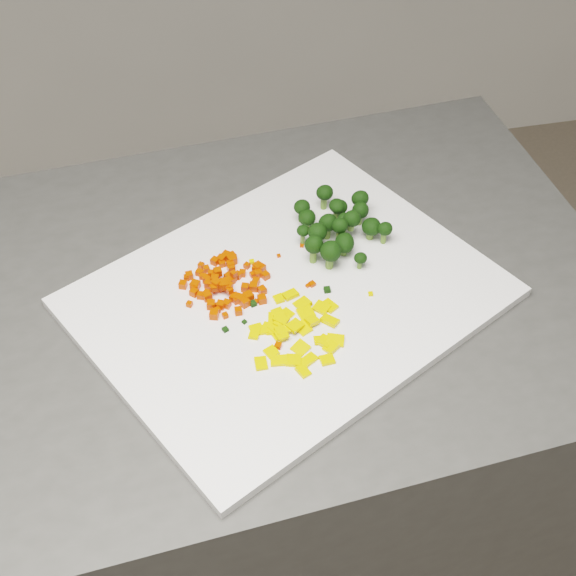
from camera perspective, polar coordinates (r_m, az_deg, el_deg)
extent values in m
cube|color=#40403D|center=(1.37, -1.30, -12.94)|extent=(0.95, 0.70, 0.90)
cube|color=white|center=(0.99, 0.00, -0.66)|extent=(0.59, 0.55, 0.01)
cube|color=red|center=(0.99, -4.07, 0.54)|extent=(0.01, 0.01, 0.01)
cube|color=red|center=(0.98, -5.29, 0.01)|extent=(0.01, 0.01, 0.01)
cube|color=red|center=(1.01, -6.35, 1.09)|extent=(0.01, 0.01, 0.01)
cube|color=red|center=(0.98, -6.23, -0.53)|extent=(0.01, 0.01, 0.01)
cube|color=red|center=(0.99, -4.77, 0.16)|extent=(0.01, 0.01, 0.01)
cube|color=red|center=(1.01, -2.94, 1.60)|extent=(0.01, 0.01, 0.01)
cube|color=red|center=(0.97, -3.78, -0.68)|extent=(0.01, 0.01, 0.01)
cube|color=red|center=(1.01, -7.04, 0.89)|extent=(0.01, 0.01, 0.01)
cube|color=red|center=(0.97, -4.25, 0.10)|extent=(0.01, 0.01, 0.01)
cube|color=red|center=(0.97, -4.81, -1.21)|extent=(0.01, 0.01, 0.01)
cube|color=red|center=(1.01, -5.83, 1.36)|extent=(0.01, 0.01, 0.01)
cube|color=red|center=(1.00, -3.56, 0.91)|extent=(0.01, 0.01, 0.01)
cube|color=red|center=(0.97, -7.02, -1.15)|extent=(0.01, 0.01, 0.01)
cube|color=red|center=(1.00, -7.23, 0.73)|extent=(0.01, 0.01, 0.01)
cube|color=red|center=(0.99, -6.62, 0.20)|extent=(0.01, 0.01, 0.01)
cube|color=red|center=(0.98, -4.84, 0.25)|extent=(0.01, 0.01, 0.01)
cube|color=red|center=(1.00, -2.10, 1.08)|extent=(0.01, 0.01, 0.01)
cube|color=red|center=(0.99, -4.99, 0.07)|extent=(0.01, 0.01, 0.01)
cube|color=red|center=(0.99, -4.78, 0.23)|extent=(0.01, 0.01, 0.01)
cube|color=red|center=(0.99, -7.48, 0.24)|extent=(0.01, 0.01, 0.01)
cube|color=red|center=(0.97, -3.09, -1.04)|extent=(0.01, 0.01, 0.01)
cube|color=red|center=(0.96, -5.05, -1.59)|extent=(0.01, 0.01, 0.01)
cube|color=red|center=(1.00, -5.48, 1.05)|extent=(0.01, 0.01, 0.01)
cube|color=red|center=(0.98, -5.78, -0.58)|extent=(0.01, 0.01, 0.01)
cube|color=red|center=(0.97, -3.87, -0.71)|extent=(0.01, 0.01, 0.01)
cube|color=red|center=(0.97, -3.44, -0.78)|extent=(0.01, 0.01, 0.01)
cube|color=red|center=(1.00, -3.93, 0.65)|extent=(0.01, 0.01, 0.01)
cube|color=red|center=(0.96, -4.49, -1.96)|extent=(0.01, 0.01, 0.01)
cube|color=red|center=(1.00, -1.60, 0.89)|extent=(0.01, 0.01, 0.01)
cube|color=red|center=(1.02, -6.20, 1.61)|extent=(0.01, 0.01, 0.01)
cube|color=red|center=(1.01, -2.28, 1.40)|extent=(0.01, 0.01, 0.01)
cube|color=red|center=(0.98, -1.86, -0.16)|extent=(0.01, 0.01, 0.01)
cube|color=red|center=(0.99, -3.88, 1.01)|extent=(0.01, 0.01, 0.01)
cube|color=red|center=(1.01, -2.15, 1.49)|extent=(0.01, 0.01, 0.01)
cube|color=red|center=(0.98, -6.70, -0.32)|extent=(0.01, 0.01, 0.01)
cube|color=red|center=(0.98, -5.79, -0.37)|extent=(0.01, 0.01, 0.01)
cube|color=red|center=(0.97, -2.84, -0.61)|extent=(0.01, 0.01, 0.01)
cube|color=red|center=(0.99, -5.34, -0.02)|extent=(0.01, 0.01, 0.01)
cube|color=red|center=(0.98, -2.47, 0.08)|extent=(0.01, 0.01, 0.01)
cube|color=red|center=(1.01, -6.21, 1.11)|extent=(0.01, 0.01, 0.01)
cube|color=red|center=(0.97, -1.87, -0.80)|extent=(0.01, 0.01, 0.01)
cube|color=red|center=(1.02, -4.72, 1.72)|extent=(0.01, 0.01, 0.01)
cube|color=red|center=(0.97, -4.95, -1.26)|extent=(0.01, 0.01, 0.01)
cube|color=red|center=(0.96, -3.55, -1.65)|extent=(0.01, 0.01, 0.01)
cube|color=red|center=(1.00, -6.14, 0.82)|extent=(0.01, 0.01, 0.01)
cube|color=red|center=(1.01, -1.94, 1.43)|extent=(0.01, 0.01, 0.01)
cube|color=red|center=(0.97, -3.66, -0.83)|extent=(0.01, 0.01, 0.01)
cube|color=red|center=(0.99, -6.62, 0.09)|extent=(0.01, 0.01, 0.01)
cube|color=red|center=(0.99, -5.02, 1.15)|extent=(0.01, 0.01, 0.01)
cube|color=red|center=(0.99, -5.22, 0.65)|extent=(0.01, 0.01, 0.01)
cube|color=red|center=(1.02, -4.00, 2.01)|extent=(0.01, 0.01, 0.01)
cube|color=red|center=(0.97, -4.53, 0.22)|extent=(0.01, 0.01, 0.01)
cube|color=red|center=(0.98, -5.12, 0.33)|extent=(0.01, 0.01, 0.01)
cube|color=red|center=(1.02, -4.02, 2.23)|extent=(0.01, 0.01, 0.01)
cube|color=red|center=(1.01, -4.11, 1.64)|extent=(0.01, 0.01, 0.01)
cube|color=red|center=(0.96, -5.28, -1.88)|extent=(0.01, 0.01, 0.01)
cube|color=red|center=(1.01, -4.07, 1.40)|extent=(0.01, 0.01, 0.01)
cube|color=red|center=(1.03, -4.41, 2.31)|extent=(0.01, 0.01, 0.01)
cube|color=red|center=(1.00, -5.81, 0.66)|extent=(0.01, 0.01, 0.01)
cube|color=red|center=(1.00, -3.25, 1.06)|extent=(0.01, 0.01, 0.01)
cube|color=red|center=(1.02, -4.78, 2.05)|extent=(0.01, 0.01, 0.01)
cube|color=red|center=(1.02, -5.22, 1.92)|extent=(0.01, 0.01, 0.01)
cube|color=red|center=(1.00, -2.16, 1.02)|extent=(0.01, 0.01, 0.01)
cube|color=red|center=(0.97, -5.49, -1.19)|extent=(0.01, 0.01, 0.01)
cube|color=red|center=(1.00, -4.29, 0.84)|extent=(0.01, 0.01, 0.01)
cube|color=red|center=(0.98, -3.07, 0.03)|extent=(0.01, 0.01, 0.01)
cube|color=red|center=(0.99, -2.30, 0.46)|extent=(0.01, 0.01, 0.01)
cube|color=red|center=(1.00, -2.53, 0.97)|extent=(0.01, 0.01, 0.01)
cube|color=red|center=(0.97, -4.38, -1.14)|extent=(0.01, 0.01, 0.01)
cube|color=red|center=(0.97, -4.16, -0.17)|extent=(0.01, 0.01, 0.01)
cube|color=red|center=(0.98, -4.35, 0.44)|extent=(0.01, 0.01, 0.01)
cube|color=red|center=(0.99, -5.66, 0.28)|extent=(0.01, 0.01, 0.01)
cube|color=red|center=(0.97, -3.15, -1.14)|extent=(0.01, 0.01, 0.01)
cube|color=red|center=(0.98, -4.61, 0.42)|extent=(0.01, 0.01, 0.01)
cube|color=yellow|center=(0.94, 1.07, -2.88)|extent=(0.02, 0.02, 0.01)
cube|color=yellow|center=(0.91, 1.46, -5.14)|extent=(0.02, 0.02, 0.00)
cube|color=yellow|center=(0.97, 2.95, -1.28)|extent=(0.02, 0.02, 0.01)
cube|color=yellow|center=(0.94, -0.62, -3.34)|extent=(0.02, 0.02, 0.01)
cube|color=yellow|center=(0.94, -1.36, -2.81)|extent=(0.02, 0.02, 0.01)
cube|color=yellow|center=(0.93, -0.46, -3.32)|extent=(0.02, 0.02, 0.00)
cube|color=yellow|center=(0.96, -0.69, -1.89)|extent=(0.02, 0.02, 0.01)
cube|color=yellow|center=(0.94, -2.39, -3.18)|extent=(0.02, 0.02, 0.01)
cube|color=yellow|center=(0.95, -0.54, -2.17)|extent=(0.02, 0.02, 0.01)
cube|color=yellow|center=(0.94, -0.49, -2.25)|extent=(0.02, 0.02, 0.00)
cube|color=yellow|center=(0.93, -0.40, -2.99)|extent=(0.02, 0.02, 0.01)
cube|color=yellow|center=(0.93, 2.65, -3.81)|extent=(0.02, 0.02, 0.01)
cube|color=yellow|center=(0.94, -2.23, -2.95)|extent=(0.02, 0.02, 0.01)
cube|color=yellow|center=(0.91, -0.64, -5.20)|extent=(0.02, 0.02, 0.01)
cube|color=yellow|center=(0.96, -0.18, -1.93)|extent=(0.02, 0.02, 0.01)
cube|color=yellow|center=(0.92, 3.07, -4.26)|extent=(0.02, 0.02, 0.01)
cube|color=yellow|center=(0.94, -0.94, -2.75)|extent=(0.02, 0.02, 0.01)
cube|color=yellow|center=(0.94, 0.49, -2.69)|extent=(0.02, 0.02, 0.01)
cube|color=yellow|center=(0.91, 2.80, -5.12)|extent=(0.02, 0.02, 0.00)
cube|color=yellow|center=(0.93, 2.38, -3.73)|extent=(0.02, 0.02, 0.01)
cube|color=yellow|center=(0.94, -1.80, -3.00)|extent=(0.01, 0.01, 0.00)
cube|color=yellow|center=(0.95, -0.99, -2.16)|extent=(0.02, 0.02, 0.00)
cube|color=yellow|center=(0.97, 1.03, -1.13)|extent=(0.02, 0.02, 0.01)
cube|color=yellow|center=(0.90, 1.09, -5.93)|extent=(0.02, 0.02, 0.01)
cube|color=yellow|center=(0.91, -1.94, -5.39)|extent=(0.01, 0.02, 0.01)
cube|color=yellow|center=(0.94, -1.00, -2.99)|extent=(0.02, 0.02, 0.01)
cube|color=yellow|center=(0.96, 2.40, -1.42)|extent=(0.02, 0.02, 0.01)
cube|color=yellow|center=(0.96, 1.28, -1.81)|extent=(0.02, 0.02, 0.01)
cube|color=yellow|center=(0.92, -1.20, -4.58)|extent=(0.02, 0.02, 0.01)
cube|color=yellow|center=(0.95, 2.99, -2.33)|extent=(0.02, 0.02, 0.01)
cube|color=yellow|center=(0.91, 0.41, -5.17)|extent=(0.02, 0.02, 0.01)
cube|color=yellow|center=(0.94, -0.52, -2.37)|extent=(0.02, 0.02, 0.01)
cube|color=yellow|center=(0.98, 0.17, -0.47)|extent=(0.02, 0.02, 0.01)
cube|color=yellow|center=(0.97, -0.67, -0.77)|extent=(0.01, 0.01, 0.01)
cube|color=yellow|center=(0.92, 0.91, -4.30)|extent=(0.03, 0.03, 0.01)
cube|color=yellow|center=(0.94, 1.72, -2.32)|extent=(0.02, 0.02, 0.01)
cube|color=yellow|center=(0.93, 3.39, -3.75)|extent=(0.02, 0.02, 0.01)
cube|color=red|center=(1.03, -0.67, 2.31)|extent=(0.00, 0.00, 0.00)
cube|color=red|center=(0.92, -0.72, -4.13)|extent=(0.01, 0.01, 0.01)
cube|color=red|center=(0.97, -2.27, -0.95)|extent=(0.01, 0.01, 0.00)
cube|color=yellow|center=(0.97, 2.73, -1.10)|extent=(0.01, 0.01, 0.01)
cube|color=black|center=(0.98, 2.80, -0.12)|extent=(0.01, 0.01, 0.01)
cube|color=black|center=(0.94, -4.48, -2.96)|extent=(0.01, 0.01, 0.00)
cube|color=red|center=(1.04, 1.79, 3.15)|extent=(0.01, 0.01, 0.00)
cube|color=yellow|center=(0.98, 5.89, -0.42)|extent=(0.01, 0.01, 0.00)
cube|color=black|center=(0.97, -2.50, -1.11)|extent=(0.01, 0.01, 0.01)
cube|color=red|center=(0.99, 1.72, 0.29)|extent=(0.01, 0.01, 0.00)
cube|color=red|center=(0.99, 1.41, 0.16)|extent=(0.01, 0.01, 0.00)
cube|color=red|center=(0.97, -2.46, -1.10)|extent=(0.01, 0.01, 0.00)
cube|color=yellow|center=(1.02, -2.59, 1.87)|extent=(0.01, 0.01, 0.00)
cube|color=red|center=(1.04, 0.99, 3.04)|extent=(0.01, 0.01, 0.00)
cube|color=black|center=(0.95, -3.12, -2.42)|extent=(0.01, 0.01, 0.00)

